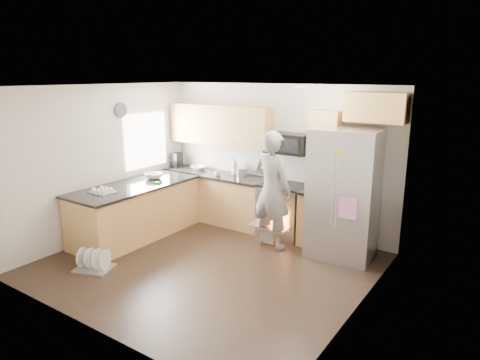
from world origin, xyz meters
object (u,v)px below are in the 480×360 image
Objects in this scene: stove_range at (284,198)px; person at (272,190)px; refrigerator at (343,194)px; dish_rack at (94,264)px.

person is at bearing -82.59° from stove_range.
refrigerator reaches higher than person.
refrigerator is at bearing -11.92° from stove_range.
dish_rack is at bearing -120.53° from stove_range.
refrigerator is 1.04× the size of person.
person is at bearing -169.95° from refrigerator.
refrigerator is 3.83m from dish_rack.
stove_range is 3.23m from dish_rack.
refrigerator is at bearing 42.03° from dish_rack.
person is at bearing 52.69° from dish_rack.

